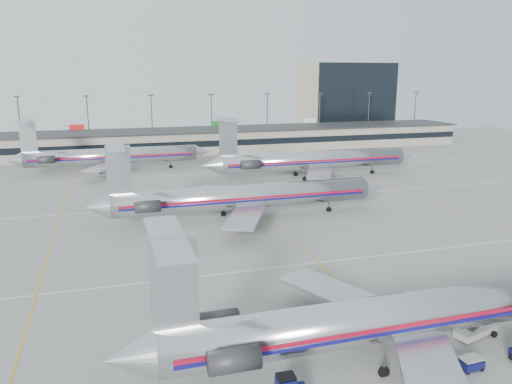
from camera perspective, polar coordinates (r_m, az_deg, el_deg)
name	(u,v)px	position (r m, az deg, el deg)	size (l,w,h in m)	color
ground	(360,299)	(50.07, 11.85, -11.90)	(260.00, 260.00, 0.00)	gray
apron_markings	(318,262)	(58.28, 7.14, -8.00)	(160.00, 0.15, 0.02)	silver
terminal	(190,141)	(140.43, -7.51, 5.85)	(162.00, 17.00, 6.25)	gray
light_mast_row	(182,117)	(153.65, -8.44, 8.49)	(163.60, 0.40, 15.28)	#38383D
distant_building	(345,99)	(187.77, 10.11, 10.48)	(30.00, 20.00, 25.00)	tan
jet_foreground	(392,316)	(40.07, 15.33, -13.54)	(43.44, 25.58, 11.37)	silver
jet_second_row	(240,197)	(73.74, -1.89, -0.54)	(45.38, 26.72, 11.88)	silver
jet_third_row	(310,160)	(104.30, 6.18, 3.65)	(47.11, 28.98, 12.88)	silver
jet_back_row	(109,156)	(115.47, -16.48, 3.97)	(43.45, 26.72, 11.88)	silver
cart_inner	(471,363)	(41.60, 23.34, -17.53)	(1.71, 1.22, 0.94)	#0B0D3C
belt_loader	(476,329)	(46.25, 23.88, -14.13)	(4.76, 2.39, 2.43)	gray
ramp_worker_near	(431,323)	(45.64, 19.42, -13.96)	(0.55, 0.36, 1.50)	#B3C912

